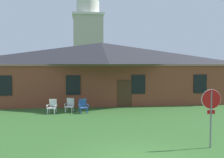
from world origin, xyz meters
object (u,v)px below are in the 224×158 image
at_px(stop_sign, 211,107).
at_px(lawn_chair_by_porch, 52,106).
at_px(lawn_chair_near_door, 70,105).
at_px(lawn_chair_left_end, 83,106).

xyz_separation_m(stop_sign, lawn_chair_by_porch, (-7.11, 8.66, -1.18)).
bearing_deg(stop_sign, lawn_chair_by_porch, 129.37).
bearing_deg(lawn_chair_near_door, stop_sign, -56.97).
bearing_deg(lawn_chair_left_end, stop_sign, -59.56).
relative_size(lawn_chair_near_door, lawn_chair_left_end, 1.00).
bearing_deg(lawn_chair_left_end, lawn_chair_by_porch, 176.89).
bearing_deg(lawn_chair_by_porch, lawn_chair_near_door, 21.96).
bearing_deg(lawn_chair_left_end, lawn_chair_near_door, 147.45).
height_order(stop_sign, lawn_chair_by_porch, stop_sign).
xyz_separation_m(lawn_chair_by_porch, lawn_chair_near_door, (1.17, 0.47, 0.00)).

